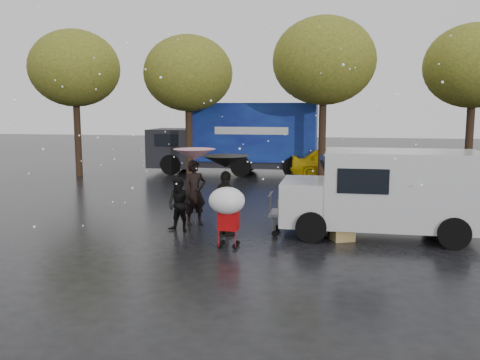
% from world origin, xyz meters
% --- Properties ---
extents(ground, '(90.00, 90.00, 0.00)m').
position_xyz_m(ground, '(0.00, 0.00, 0.00)').
color(ground, black).
rests_on(ground, ground).
extents(person_pink, '(0.79, 0.75, 1.83)m').
position_xyz_m(person_pink, '(-0.76, 1.20, 0.91)').
color(person_pink, black).
rests_on(person_pink, ground).
extents(person_middle, '(0.83, 0.72, 1.46)m').
position_xyz_m(person_middle, '(-0.96, 0.37, 0.73)').
color(person_middle, black).
rests_on(person_middle, ground).
extents(person_black, '(1.03, 0.93, 1.68)m').
position_xyz_m(person_black, '(0.35, 0.16, 0.84)').
color(person_black, black).
rests_on(person_black, ground).
extents(umbrella_pink, '(1.17, 1.17, 2.14)m').
position_xyz_m(umbrella_pink, '(-0.76, 1.20, 1.99)').
color(umbrella_pink, '#4C4C4C').
rests_on(umbrella_pink, ground).
extents(umbrella_black, '(1.21, 1.21, 2.07)m').
position_xyz_m(umbrella_black, '(0.35, 0.16, 1.92)').
color(umbrella_black, '#4C4C4C').
rests_on(umbrella_black, ground).
extents(vendor_cart, '(1.52, 0.80, 1.27)m').
position_xyz_m(vendor_cart, '(2.29, 0.59, 0.73)').
color(vendor_cart, slate).
rests_on(vendor_cart, ground).
extents(shopping_cart, '(0.84, 0.84, 1.46)m').
position_xyz_m(shopping_cart, '(0.65, -1.05, 1.06)').
color(shopping_cart, red).
rests_on(shopping_cart, ground).
extents(white_van, '(4.91, 2.18, 2.20)m').
position_xyz_m(white_van, '(4.36, 0.86, 1.16)').
color(white_van, silver).
rests_on(white_van, ground).
extents(blue_truck, '(8.30, 2.60, 3.50)m').
position_xyz_m(blue_truck, '(-1.67, 12.48, 1.76)').
color(blue_truck, navy).
rests_on(blue_truck, ground).
extents(box_ground_near, '(0.64, 0.58, 0.46)m').
position_xyz_m(box_ground_near, '(3.31, 0.21, 0.23)').
color(box_ground_near, olive).
rests_on(box_ground_near, ground).
extents(box_ground_far, '(0.51, 0.41, 0.39)m').
position_xyz_m(box_ground_far, '(3.17, 1.73, 0.19)').
color(box_ground_far, olive).
rests_on(box_ground_far, ground).
extents(yellow_taxi, '(4.85, 3.04, 1.54)m').
position_xyz_m(yellow_taxi, '(3.40, 10.98, 0.77)').
color(yellow_taxi, yellow).
rests_on(yellow_taxi, ground).
extents(tree_row, '(21.60, 4.40, 7.12)m').
position_xyz_m(tree_row, '(-0.47, 10.00, 5.02)').
color(tree_row, black).
rests_on(tree_row, ground).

